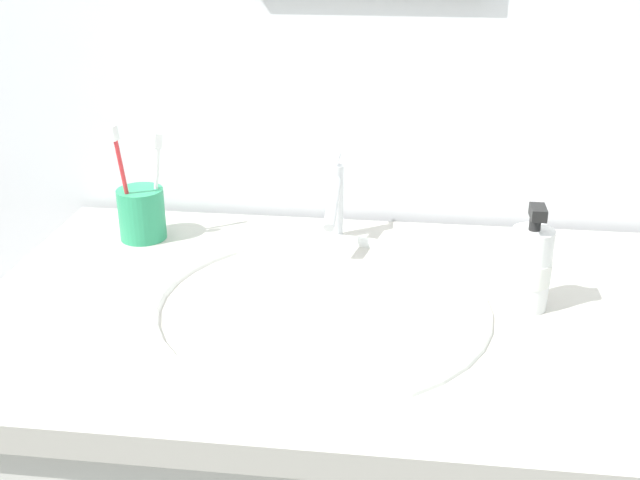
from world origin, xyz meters
TOP-DOWN VIEW (x-y plane):
  - tiled_wall_back at (0.00, 0.36)m, footprint 2.25×0.04m
  - sink_basin at (-0.04, -0.01)m, footprint 0.49×0.49m
  - faucet at (-0.04, 0.22)m, footprint 0.02×0.16m
  - toothbrush_cup at (-0.36, 0.20)m, footprint 0.08×0.08m
  - toothbrush_red at (-0.38, 0.17)m, footprint 0.02×0.04m
  - toothbrush_white at (-0.34, 0.21)m, footprint 0.03×0.02m
  - soap_dispenser at (0.25, 0.03)m, footprint 0.06×0.06m

SIDE VIEW (x-z plane):
  - sink_basin at x=-0.04m, z-range 0.80..0.90m
  - toothbrush_cup at x=-0.36m, z-range 0.89..0.97m
  - soap_dispenser at x=0.25m, z-range 0.87..1.03m
  - faucet at x=-0.04m, z-range 0.89..1.03m
  - toothbrush_white at x=-0.34m, z-range 0.90..1.08m
  - toothbrush_red at x=-0.38m, z-range 0.90..1.10m
  - tiled_wall_back at x=0.00m, z-range 0.00..2.40m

